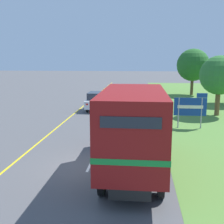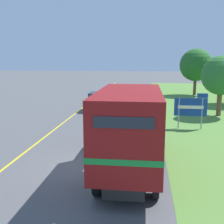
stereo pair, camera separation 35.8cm
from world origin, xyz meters
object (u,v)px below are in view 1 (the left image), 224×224
(lead_car_white, at_px, (97,101))
(highway_sign, at_px, (191,107))
(roadside_tree_near, at_px, (219,75))
(horse_trailer_truck, at_px, (133,126))
(roadside_tree_far, at_px, (193,65))

(lead_car_white, relative_size, highway_sign, 1.55)
(lead_car_white, xyz_separation_m, roadside_tree_near, (10.95, -1.53, 2.61))
(horse_trailer_truck, height_order, roadside_tree_far, roadside_tree_far)
(horse_trailer_truck, relative_size, highway_sign, 3.15)
(lead_car_white, bearing_deg, highway_sign, -40.09)
(horse_trailer_truck, height_order, roadside_tree_near, roadside_tree_near)
(roadside_tree_near, bearing_deg, highway_sign, -122.01)
(horse_trailer_truck, xyz_separation_m, roadside_tree_far, (7.25, 27.56, 2.02))
(highway_sign, distance_m, roadside_tree_near, 6.26)
(horse_trailer_truck, xyz_separation_m, roadside_tree_near, (7.00, 13.29, 1.46))
(roadside_tree_near, distance_m, roadside_tree_far, 14.29)
(highway_sign, height_order, roadside_tree_far, roadside_tree_far)
(highway_sign, relative_size, roadside_tree_near, 0.49)
(highway_sign, bearing_deg, lead_car_white, 139.91)
(horse_trailer_truck, height_order, lead_car_white, horse_trailer_truck)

